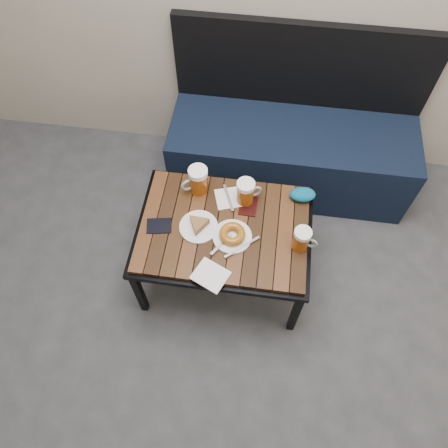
# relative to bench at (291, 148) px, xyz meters

# --- Properties ---
(room_shell) EXTENTS (4.00, 4.00, 4.00)m
(room_shell) POSITION_rel_bench_xyz_m (-0.22, -1.26, 1.48)
(room_shell) COLOR gray
(room_shell) RESTS_ON ground
(bench) EXTENTS (1.40, 0.50, 0.95)m
(bench) POSITION_rel_bench_xyz_m (0.00, 0.00, 0.00)
(bench) COLOR black
(bench) RESTS_ON ground
(cafe_table) EXTENTS (0.84, 0.62, 0.47)m
(cafe_table) POSITION_rel_bench_xyz_m (-0.30, -0.72, 0.16)
(cafe_table) COLOR black
(cafe_table) RESTS_ON ground
(beer_mug_left) EXTENTS (0.14, 0.12, 0.15)m
(beer_mug_left) POSITION_rel_bench_xyz_m (-0.46, -0.52, 0.28)
(beer_mug_left) COLOR #8D3E0B
(beer_mug_left) RESTS_ON cafe_table
(beer_mug_centre) EXTENTS (0.13, 0.11, 0.14)m
(beer_mug_centre) POSITION_rel_bench_xyz_m (-0.22, -0.55, 0.27)
(beer_mug_centre) COLOR #8D3E0B
(beer_mug_centre) RESTS_ON cafe_table
(beer_mug_right) EXTENTS (0.12, 0.09, 0.13)m
(beer_mug_right) POSITION_rel_bench_xyz_m (0.06, -0.77, 0.26)
(beer_mug_right) COLOR #8D3E0B
(beer_mug_right) RESTS_ON cafe_table
(plate_pie) EXTENTS (0.18, 0.18, 0.05)m
(plate_pie) POSITION_rel_bench_xyz_m (-0.42, -0.74, 0.22)
(plate_pie) COLOR white
(plate_pie) RESTS_ON cafe_table
(plate_bagel) EXTENTS (0.22, 0.21, 0.05)m
(plate_bagel) POSITION_rel_bench_xyz_m (-0.26, -0.77, 0.22)
(plate_bagel) COLOR white
(plate_bagel) RESTS_ON cafe_table
(napkin_left) EXTENTS (0.15, 0.16, 0.01)m
(napkin_left) POSITION_rel_bench_xyz_m (-0.30, -0.55, 0.20)
(napkin_left) COLOR white
(napkin_left) RESTS_ON cafe_table
(napkin_right) EXTENTS (0.18, 0.17, 0.01)m
(napkin_right) POSITION_rel_bench_xyz_m (-0.33, -0.98, 0.20)
(napkin_right) COLOR white
(napkin_right) RESTS_ON cafe_table
(passport_navy) EXTENTS (0.13, 0.10, 0.01)m
(passport_navy) POSITION_rel_bench_xyz_m (-0.61, -0.75, 0.20)
(passport_navy) COLOR black
(passport_navy) RESTS_ON cafe_table
(passport_burgundy) EXTENTS (0.09, 0.12, 0.01)m
(passport_burgundy) POSITION_rel_bench_xyz_m (-0.20, -0.58, 0.20)
(passport_burgundy) COLOR black
(passport_burgundy) RESTS_ON cafe_table
(knit_pouch) EXTENTS (0.14, 0.10, 0.06)m
(knit_pouch) POSITION_rel_bench_xyz_m (0.06, -0.50, 0.23)
(knit_pouch) COLOR #054E8A
(knit_pouch) RESTS_ON cafe_table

